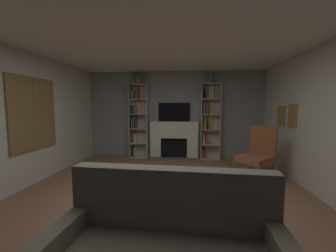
{
  "coord_description": "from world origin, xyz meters",
  "views": [
    {
      "loc": [
        0.42,
        -2.92,
        1.52
      ],
      "look_at": [
        0.0,
        1.27,
        1.12
      ],
      "focal_mm": 21.8,
      "sensor_mm": 36.0,
      "label": 1
    }
  ],
  "objects_px": {
    "bookshelf_left": "(137,120)",
    "armchair": "(257,154)",
    "tv": "(174,112)",
    "fireplace": "(174,139)",
    "bookshelf_right": "(208,119)",
    "vase_with_flowers": "(211,79)",
    "coffee_table": "(175,207)",
    "potted_plant": "(138,78)"
  },
  "relations": [
    {
      "from": "bookshelf_left",
      "to": "armchair",
      "type": "xyz_separation_m",
      "value": [
        2.98,
        -1.64,
        -0.57
      ]
    },
    {
      "from": "tv",
      "to": "fireplace",
      "type": "bearing_deg",
      "value": -90.0
    },
    {
      "from": "fireplace",
      "to": "bookshelf_left",
      "type": "bearing_deg",
      "value": -179.77
    },
    {
      "from": "bookshelf_left",
      "to": "armchair",
      "type": "bearing_deg",
      "value": -28.81
    },
    {
      "from": "bookshelf_right",
      "to": "vase_with_flowers",
      "type": "relative_size",
      "value": 6.04
    },
    {
      "from": "bookshelf_right",
      "to": "coffee_table",
      "type": "height_order",
      "value": "bookshelf_right"
    },
    {
      "from": "bookshelf_right",
      "to": "coffee_table",
      "type": "xyz_separation_m",
      "value": [
        -0.73,
        -3.66,
        -0.83
      ]
    },
    {
      "from": "tv",
      "to": "armchair",
      "type": "height_order",
      "value": "tv"
    },
    {
      "from": "fireplace",
      "to": "vase_with_flowers",
      "type": "height_order",
      "value": "vase_with_flowers"
    },
    {
      "from": "tv",
      "to": "coffee_table",
      "type": "xyz_separation_m",
      "value": [
        0.27,
        -3.74,
        -1.03
      ]
    },
    {
      "from": "fireplace",
      "to": "tv",
      "type": "xyz_separation_m",
      "value": [
        0.0,
        0.08,
        0.8
      ]
    },
    {
      "from": "potted_plant",
      "to": "fireplace",
      "type": "bearing_deg",
      "value": 2.31
    },
    {
      "from": "vase_with_flowers",
      "to": "armchair",
      "type": "xyz_separation_m",
      "value": [
        0.81,
        -1.6,
        -1.75
      ]
    },
    {
      "from": "tv",
      "to": "vase_with_flowers",
      "type": "height_order",
      "value": "vase_with_flowers"
    },
    {
      "from": "potted_plant",
      "to": "armchair",
      "type": "bearing_deg",
      "value": -28.74
    },
    {
      "from": "fireplace",
      "to": "bookshelf_right",
      "type": "relative_size",
      "value": 0.7
    },
    {
      "from": "fireplace",
      "to": "coffee_table",
      "type": "relative_size",
      "value": 1.56
    },
    {
      "from": "coffee_table",
      "to": "bookshelf_left",
      "type": "bearing_deg",
      "value": 110.65
    },
    {
      "from": "tv",
      "to": "coffee_table",
      "type": "height_order",
      "value": "tv"
    },
    {
      "from": "tv",
      "to": "potted_plant",
      "type": "distance_m",
      "value": 1.46
    },
    {
      "from": "fireplace",
      "to": "coffee_table",
      "type": "xyz_separation_m",
      "value": [
        0.27,
        -3.67,
        -0.24
      ]
    },
    {
      "from": "fireplace",
      "to": "coffee_table",
      "type": "distance_m",
      "value": 3.68
    },
    {
      "from": "bookshelf_left",
      "to": "coffee_table",
      "type": "height_order",
      "value": "bookshelf_left"
    },
    {
      "from": "potted_plant",
      "to": "armchair",
      "type": "height_order",
      "value": "potted_plant"
    },
    {
      "from": "fireplace",
      "to": "bookshelf_left",
      "type": "height_order",
      "value": "bookshelf_left"
    },
    {
      "from": "armchair",
      "to": "vase_with_flowers",
      "type": "bearing_deg",
      "value": 116.82
    },
    {
      "from": "potted_plant",
      "to": "bookshelf_left",
      "type": "bearing_deg",
      "value": 147.64
    },
    {
      "from": "tv",
      "to": "bookshelf_right",
      "type": "bearing_deg",
      "value": -4.9
    },
    {
      "from": "tv",
      "to": "armchair",
      "type": "xyz_separation_m",
      "value": [
        1.86,
        -1.72,
        -0.82
      ]
    },
    {
      "from": "bookshelf_right",
      "to": "potted_plant",
      "type": "height_order",
      "value": "potted_plant"
    },
    {
      "from": "tv",
      "to": "bookshelf_right",
      "type": "xyz_separation_m",
      "value": [
        1.0,
        -0.09,
        -0.2
      ]
    },
    {
      "from": "fireplace",
      "to": "armchair",
      "type": "bearing_deg",
      "value": -41.39
    },
    {
      "from": "vase_with_flowers",
      "to": "tv",
      "type": "bearing_deg",
      "value": 173.56
    },
    {
      "from": "bookshelf_left",
      "to": "coffee_table",
      "type": "bearing_deg",
      "value": -69.35
    },
    {
      "from": "fireplace",
      "to": "potted_plant",
      "type": "relative_size",
      "value": 4.45
    },
    {
      "from": "fireplace",
      "to": "bookshelf_left",
      "type": "xyz_separation_m",
      "value": [
        -1.11,
        -0.0,
        0.54
      ]
    },
    {
      "from": "bookshelf_right",
      "to": "potted_plant",
      "type": "bearing_deg",
      "value": -179.04
    },
    {
      "from": "vase_with_flowers",
      "to": "armchair",
      "type": "distance_m",
      "value": 2.5
    },
    {
      "from": "bookshelf_right",
      "to": "armchair",
      "type": "bearing_deg",
      "value": -62.11
    },
    {
      "from": "fireplace",
      "to": "bookshelf_left",
      "type": "relative_size",
      "value": 0.7
    },
    {
      "from": "fireplace",
      "to": "coffee_table",
      "type": "height_order",
      "value": "fireplace"
    },
    {
      "from": "bookshelf_left",
      "to": "potted_plant",
      "type": "height_order",
      "value": "potted_plant"
    }
  ]
}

